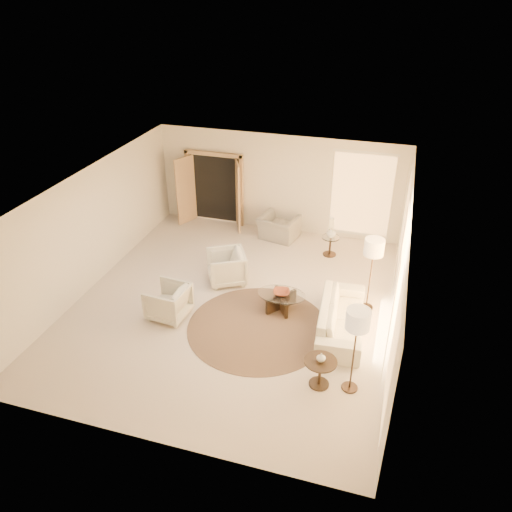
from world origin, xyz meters
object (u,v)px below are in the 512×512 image
(armchair_left, at_px, (226,266))
(accent_chair, at_px, (279,224))
(floor_lamp_near, at_px, (374,250))
(bowl, at_px, (281,292))
(side_table, at_px, (330,244))
(armchair_right, at_px, (168,300))
(sofa, at_px, (341,317))
(end_table, at_px, (320,368))
(floor_lamp_far, at_px, (358,323))
(side_vase, at_px, (331,233))
(coffee_table, at_px, (281,300))
(end_vase, at_px, (321,357))

(armchair_left, xyz_separation_m, accent_chair, (0.65, 2.55, 0.01))
(floor_lamp_near, xyz_separation_m, bowl, (-1.83, -0.59, -1.04))
(side_table, bearing_deg, armchair_right, -128.21)
(sofa, xyz_separation_m, armchair_left, (-2.93, 1.12, 0.11))
(sofa, height_order, end_table, sofa)
(end_table, bearing_deg, accent_chair, 111.76)
(floor_lamp_far, distance_m, side_vase, 4.98)
(side_vase, bearing_deg, sofa, -76.63)
(floor_lamp_near, xyz_separation_m, side_vase, (-1.19, 2.16, -0.82))
(accent_chair, relative_size, floor_lamp_near, 0.59)
(sofa, xyz_separation_m, side_vase, (-0.74, 3.13, 0.33))
(end_table, height_order, bowl, end_table)
(armchair_left, xyz_separation_m, bowl, (1.55, -0.74, -0.00))
(floor_lamp_far, bearing_deg, accent_chair, 116.92)
(accent_chair, bearing_deg, floor_lamp_near, 147.77)
(sofa, bearing_deg, bowl, 70.26)
(accent_chair, height_order, coffee_table, accent_chair)
(coffee_table, distance_m, bowl, 0.19)
(side_vase, bearing_deg, coffee_table, -103.06)
(accent_chair, relative_size, side_table, 1.92)
(sofa, relative_size, floor_lamp_near, 1.31)
(floor_lamp_near, height_order, end_vase, floor_lamp_near)
(sofa, relative_size, armchair_right, 2.73)
(end_table, distance_m, floor_lamp_far, 1.22)
(accent_chair, distance_m, coffee_table, 3.41)
(armchair_right, relative_size, end_vase, 4.81)
(bowl, bearing_deg, floor_lamp_near, 17.87)
(armchair_left, relative_size, bowl, 2.40)
(coffee_table, bearing_deg, end_vase, -59.25)
(floor_lamp_far, bearing_deg, end_vase, -173.15)
(sofa, xyz_separation_m, armchair_right, (-3.67, -0.58, 0.08))
(accent_chair, xyz_separation_m, side_table, (1.54, -0.53, -0.13))
(accent_chair, height_order, bowl, accent_chair)
(armchair_left, bearing_deg, bowl, 36.49)
(sofa, height_order, armchair_left, armchair_left)
(bowl, bearing_deg, end_table, -59.25)
(side_table, bearing_deg, side_vase, 0.00)
(floor_lamp_far, bearing_deg, bowl, 131.56)
(coffee_table, distance_m, end_vase, 2.46)
(armchair_right, distance_m, bowl, 2.48)
(accent_chair, xyz_separation_m, end_vase, (2.14, -5.37, 0.20))
(bowl, xyz_separation_m, end_vase, (1.24, -2.09, 0.21))
(floor_lamp_far, bearing_deg, end_table, -173.15)
(armchair_left, height_order, accent_chair, accent_chair)
(floor_lamp_near, relative_size, floor_lamp_far, 1.00)
(armchair_left, bearing_deg, floor_lamp_near, 59.38)
(armchair_left, relative_size, end_table, 1.48)
(floor_lamp_near, bearing_deg, end_table, -102.34)
(side_table, bearing_deg, end_vase, -82.88)
(floor_lamp_near, bearing_deg, end_vase, -102.34)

